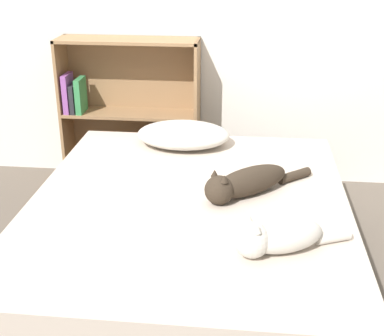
{
  "coord_description": "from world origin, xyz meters",
  "views": [
    {
      "loc": [
        0.26,
        -2.22,
        1.61
      ],
      "look_at": [
        0.0,
        0.14,
        0.57
      ],
      "focal_mm": 50.0,
      "sensor_mm": 36.0,
      "label": 1
    }
  ],
  "objects_px": {
    "bed": "(189,243)",
    "cat_dark": "(245,183)",
    "cat_light": "(277,237)",
    "pillow": "(183,135)",
    "bookshelf": "(128,110)"
  },
  "relations": [
    {
      "from": "bed",
      "to": "bookshelf",
      "type": "height_order",
      "value": "bookshelf"
    },
    {
      "from": "pillow",
      "to": "cat_light",
      "type": "distance_m",
      "value": 1.21
    },
    {
      "from": "cat_dark",
      "to": "bookshelf",
      "type": "height_order",
      "value": "bookshelf"
    },
    {
      "from": "cat_light",
      "to": "bookshelf",
      "type": "height_order",
      "value": "bookshelf"
    },
    {
      "from": "bed",
      "to": "pillow",
      "type": "relative_size",
      "value": 3.38
    },
    {
      "from": "pillow",
      "to": "cat_dark",
      "type": "distance_m",
      "value": 0.72
    },
    {
      "from": "cat_dark",
      "to": "bookshelf",
      "type": "distance_m",
      "value": 1.42
    },
    {
      "from": "cat_dark",
      "to": "bookshelf",
      "type": "relative_size",
      "value": 0.52
    },
    {
      "from": "cat_light",
      "to": "cat_dark",
      "type": "distance_m",
      "value": 0.5
    },
    {
      "from": "pillow",
      "to": "bookshelf",
      "type": "height_order",
      "value": "bookshelf"
    },
    {
      "from": "pillow",
      "to": "cat_dark",
      "type": "bearing_deg",
      "value": -59.48
    },
    {
      "from": "bed",
      "to": "cat_dark",
      "type": "height_order",
      "value": "cat_dark"
    },
    {
      "from": "cat_light",
      "to": "cat_dark",
      "type": "height_order",
      "value": "cat_light"
    },
    {
      "from": "cat_dark",
      "to": "bed",
      "type": "bearing_deg",
      "value": -24.83
    },
    {
      "from": "cat_dark",
      "to": "cat_light",
      "type": "bearing_deg",
      "value": 65.81
    }
  ]
}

